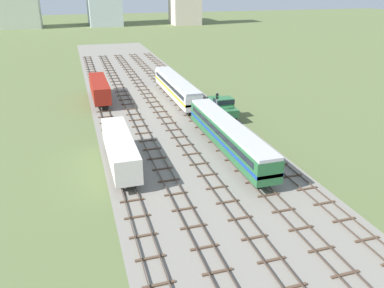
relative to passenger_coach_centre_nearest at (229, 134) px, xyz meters
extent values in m
plane|color=#5B6B3D|center=(-4.45, 13.56, -2.61)|extent=(480.00, 480.00, 0.00)
cube|color=gray|center=(-4.45, 13.56, -2.61)|extent=(21.81, 176.00, 0.01)
cube|color=#47382D|center=(-14.07, 14.56, -2.40)|extent=(0.07, 126.00, 0.15)
cube|color=#47382D|center=(-12.64, 14.56, -2.40)|extent=(0.07, 126.00, 0.15)
cube|color=brown|center=(-13.36, -19.94, -2.54)|extent=(2.40, 0.22, 0.14)
cube|color=brown|center=(-13.36, -16.94, -2.54)|extent=(2.40, 0.22, 0.14)
cube|color=brown|center=(-13.36, -13.94, -2.54)|extent=(2.40, 0.22, 0.14)
cube|color=brown|center=(-13.36, -10.94, -2.54)|extent=(2.40, 0.22, 0.14)
cube|color=brown|center=(-13.36, -7.94, -2.54)|extent=(2.40, 0.22, 0.14)
cube|color=brown|center=(-13.36, -4.94, -2.54)|extent=(2.40, 0.22, 0.14)
cube|color=brown|center=(-13.36, -1.94, -2.54)|extent=(2.40, 0.22, 0.14)
cube|color=brown|center=(-13.36, 1.06, -2.54)|extent=(2.40, 0.22, 0.14)
cube|color=brown|center=(-13.36, 4.06, -2.54)|extent=(2.40, 0.22, 0.14)
cube|color=brown|center=(-13.36, 7.06, -2.54)|extent=(2.40, 0.22, 0.14)
cube|color=brown|center=(-13.36, 10.06, -2.54)|extent=(2.40, 0.22, 0.14)
cube|color=brown|center=(-13.36, 13.06, -2.54)|extent=(2.40, 0.22, 0.14)
cube|color=brown|center=(-13.36, 16.06, -2.54)|extent=(2.40, 0.22, 0.14)
cube|color=brown|center=(-13.36, 19.06, -2.54)|extent=(2.40, 0.22, 0.14)
cube|color=brown|center=(-13.36, 22.06, -2.54)|extent=(2.40, 0.22, 0.14)
cube|color=brown|center=(-13.36, 25.06, -2.54)|extent=(2.40, 0.22, 0.14)
cube|color=brown|center=(-13.36, 28.06, -2.54)|extent=(2.40, 0.22, 0.14)
cube|color=brown|center=(-13.36, 31.06, -2.54)|extent=(2.40, 0.22, 0.14)
cube|color=brown|center=(-13.36, 34.06, -2.54)|extent=(2.40, 0.22, 0.14)
cube|color=brown|center=(-13.36, 37.06, -2.54)|extent=(2.40, 0.22, 0.14)
cube|color=brown|center=(-13.36, 40.06, -2.54)|extent=(2.40, 0.22, 0.14)
cube|color=brown|center=(-13.36, 43.06, -2.54)|extent=(2.40, 0.22, 0.14)
cube|color=brown|center=(-13.36, 46.06, -2.54)|extent=(2.40, 0.22, 0.14)
cube|color=brown|center=(-13.36, 49.06, -2.54)|extent=(2.40, 0.22, 0.14)
cube|color=brown|center=(-13.36, 52.06, -2.54)|extent=(2.40, 0.22, 0.14)
cube|color=brown|center=(-13.36, 55.06, -2.54)|extent=(2.40, 0.22, 0.14)
cube|color=brown|center=(-13.36, 58.06, -2.54)|extent=(2.40, 0.22, 0.14)
cube|color=brown|center=(-13.36, 61.06, -2.54)|extent=(2.40, 0.22, 0.14)
cube|color=brown|center=(-13.36, 64.06, -2.54)|extent=(2.40, 0.22, 0.14)
cube|color=brown|center=(-13.36, 67.06, -2.54)|extent=(2.40, 0.22, 0.14)
cube|color=brown|center=(-13.36, 70.06, -2.54)|extent=(2.40, 0.22, 0.14)
cube|color=brown|center=(-13.36, 73.06, -2.54)|extent=(2.40, 0.22, 0.14)
cube|color=brown|center=(-13.36, 76.06, -2.54)|extent=(2.40, 0.22, 0.14)
cube|color=#47382D|center=(-9.62, 14.56, -2.40)|extent=(0.07, 126.00, 0.15)
cube|color=#47382D|center=(-8.19, 14.56, -2.40)|extent=(0.07, 126.00, 0.15)
cube|color=brown|center=(-8.90, -19.94, -2.54)|extent=(2.40, 0.22, 0.14)
cube|color=brown|center=(-8.90, -16.94, -2.54)|extent=(2.40, 0.22, 0.14)
cube|color=brown|center=(-8.90, -13.94, -2.54)|extent=(2.40, 0.22, 0.14)
cube|color=brown|center=(-8.90, -10.94, -2.54)|extent=(2.40, 0.22, 0.14)
cube|color=brown|center=(-8.90, -7.94, -2.54)|extent=(2.40, 0.22, 0.14)
cube|color=brown|center=(-8.90, -4.94, -2.54)|extent=(2.40, 0.22, 0.14)
cube|color=brown|center=(-8.90, -1.94, -2.54)|extent=(2.40, 0.22, 0.14)
cube|color=brown|center=(-8.90, 1.06, -2.54)|extent=(2.40, 0.22, 0.14)
cube|color=brown|center=(-8.90, 4.06, -2.54)|extent=(2.40, 0.22, 0.14)
cube|color=brown|center=(-8.90, 7.06, -2.54)|extent=(2.40, 0.22, 0.14)
cube|color=brown|center=(-8.90, 10.06, -2.54)|extent=(2.40, 0.22, 0.14)
cube|color=brown|center=(-8.90, 13.06, -2.54)|extent=(2.40, 0.22, 0.14)
cube|color=brown|center=(-8.90, 16.06, -2.54)|extent=(2.40, 0.22, 0.14)
cube|color=brown|center=(-8.90, 19.06, -2.54)|extent=(2.40, 0.22, 0.14)
cube|color=brown|center=(-8.90, 22.06, -2.54)|extent=(2.40, 0.22, 0.14)
cube|color=brown|center=(-8.90, 25.06, -2.54)|extent=(2.40, 0.22, 0.14)
cube|color=brown|center=(-8.90, 28.06, -2.54)|extent=(2.40, 0.22, 0.14)
cube|color=brown|center=(-8.90, 31.06, -2.54)|extent=(2.40, 0.22, 0.14)
cube|color=brown|center=(-8.90, 34.06, -2.54)|extent=(2.40, 0.22, 0.14)
cube|color=brown|center=(-8.90, 37.06, -2.54)|extent=(2.40, 0.22, 0.14)
cube|color=brown|center=(-8.90, 40.06, -2.54)|extent=(2.40, 0.22, 0.14)
cube|color=brown|center=(-8.90, 43.06, -2.54)|extent=(2.40, 0.22, 0.14)
cube|color=brown|center=(-8.90, 46.06, -2.54)|extent=(2.40, 0.22, 0.14)
cube|color=brown|center=(-8.90, 49.06, -2.54)|extent=(2.40, 0.22, 0.14)
cube|color=brown|center=(-8.90, 52.06, -2.54)|extent=(2.40, 0.22, 0.14)
cube|color=brown|center=(-8.90, 55.06, -2.54)|extent=(2.40, 0.22, 0.14)
cube|color=brown|center=(-8.90, 58.06, -2.54)|extent=(2.40, 0.22, 0.14)
cube|color=brown|center=(-8.90, 61.06, -2.54)|extent=(2.40, 0.22, 0.14)
cube|color=brown|center=(-8.90, 64.06, -2.54)|extent=(2.40, 0.22, 0.14)
cube|color=brown|center=(-8.90, 67.06, -2.54)|extent=(2.40, 0.22, 0.14)
cube|color=brown|center=(-8.90, 70.06, -2.54)|extent=(2.40, 0.22, 0.14)
cube|color=brown|center=(-8.90, 73.06, -2.54)|extent=(2.40, 0.22, 0.14)
cube|color=brown|center=(-8.90, 76.06, -2.54)|extent=(2.40, 0.22, 0.14)
cube|color=#47382D|center=(-5.17, 14.56, -2.40)|extent=(0.07, 126.00, 0.15)
cube|color=#47382D|center=(-3.73, 14.56, -2.40)|extent=(0.07, 126.00, 0.15)
cube|color=brown|center=(-4.45, -22.94, -2.54)|extent=(2.40, 0.22, 0.14)
cube|color=brown|center=(-4.45, -19.94, -2.54)|extent=(2.40, 0.22, 0.14)
cube|color=brown|center=(-4.45, -16.94, -2.54)|extent=(2.40, 0.22, 0.14)
cube|color=brown|center=(-4.45, -13.94, -2.54)|extent=(2.40, 0.22, 0.14)
cube|color=brown|center=(-4.45, -10.94, -2.54)|extent=(2.40, 0.22, 0.14)
cube|color=brown|center=(-4.45, -7.94, -2.54)|extent=(2.40, 0.22, 0.14)
cube|color=brown|center=(-4.45, -4.94, -2.54)|extent=(2.40, 0.22, 0.14)
cube|color=brown|center=(-4.45, -1.94, -2.54)|extent=(2.40, 0.22, 0.14)
cube|color=brown|center=(-4.45, 1.06, -2.54)|extent=(2.40, 0.22, 0.14)
cube|color=brown|center=(-4.45, 4.06, -2.54)|extent=(2.40, 0.22, 0.14)
cube|color=brown|center=(-4.45, 7.06, -2.54)|extent=(2.40, 0.22, 0.14)
cube|color=brown|center=(-4.45, 10.06, -2.54)|extent=(2.40, 0.22, 0.14)
cube|color=brown|center=(-4.45, 13.06, -2.54)|extent=(2.40, 0.22, 0.14)
cube|color=brown|center=(-4.45, 16.06, -2.54)|extent=(2.40, 0.22, 0.14)
cube|color=brown|center=(-4.45, 19.06, -2.54)|extent=(2.40, 0.22, 0.14)
cube|color=brown|center=(-4.45, 22.06, -2.54)|extent=(2.40, 0.22, 0.14)
cube|color=brown|center=(-4.45, 25.06, -2.54)|extent=(2.40, 0.22, 0.14)
cube|color=brown|center=(-4.45, 28.06, -2.54)|extent=(2.40, 0.22, 0.14)
cube|color=brown|center=(-4.45, 31.06, -2.54)|extent=(2.40, 0.22, 0.14)
cube|color=brown|center=(-4.45, 34.06, -2.54)|extent=(2.40, 0.22, 0.14)
cube|color=brown|center=(-4.45, 37.06, -2.54)|extent=(2.40, 0.22, 0.14)
cube|color=brown|center=(-4.45, 40.06, -2.54)|extent=(2.40, 0.22, 0.14)
cube|color=brown|center=(-4.45, 43.06, -2.54)|extent=(2.40, 0.22, 0.14)
cube|color=brown|center=(-4.45, 46.06, -2.54)|extent=(2.40, 0.22, 0.14)
cube|color=brown|center=(-4.45, 49.06, -2.54)|extent=(2.40, 0.22, 0.14)
cube|color=brown|center=(-4.45, 52.06, -2.54)|extent=(2.40, 0.22, 0.14)
cube|color=brown|center=(-4.45, 55.06, -2.54)|extent=(2.40, 0.22, 0.14)
cube|color=brown|center=(-4.45, 58.06, -2.54)|extent=(2.40, 0.22, 0.14)
cube|color=brown|center=(-4.45, 61.06, -2.54)|extent=(2.40, 0.22, 0.14)
cube|color=brown|center=(-4.45, 64.06, -2.54)|extent=(2.40, 0.22, 0.14)
cube|color=brown|center=(-4.45, 67.06, -2.54)|extent=(2.40, 0.22, 0.14)
cube|color=brown|center=(-4.45, 70.06, -2.54)|extent=(2.40, 0.22, 0.14)
cube|color=brown|center=(-4.45, 73.06, -2.54)|extent=(2.40, 0.22, 0.14)
cube|color=brown|center=(-4.45, 76.06, -2.54)|extent=(2.40, 0.22, 0.14)
cube|color=#47382D|center=(-0.72, 14.56, -2.40)|extent=(0.07, 126.00, 0.15)
cube|color=#47382D|center=(0.72, 14.56, -2.40)|extent=(0.07, 126.00, 0.15)
cube|color=brown|center=(0.00, -22.94, -2.54)|extent=(2.40, 0.22, 0.14)
cube|color=brown|center=(0.00, -19.94, -2.54)|extent=(2.40, 0.22, 0.14)
cube|color=brown|center=(0.00, -16.94, -2.54)|extent=(2.40, 0.22, 0.14)
cube|color=brown|center=(0.00, -13.94, -2.54)|extent=(2.40, 0.22, 0.14)
cube|color=brown|center=(0.00, -10.94, -2.54)|extent=(2.40, 0.22, 0.14)
cube|color=brown|center=(0.00, -7.94, -2.54)|extent=(2.40, 0.22, 0.14)
cube|color=brown|center=(0.00, -4.94, -2.54)|extent=(2.40, 0.22, 0.14)
cube|color=brown|center=(0.00, -1.94, -2.54)|extent=(2.40, 0.22, 0.14)
cube|color=brown|center=(0.00, 1.06, -2.54)|extent=(2.40, 0.22, 0.14)
cube|color=brown|center=(0.00, 4.06, -2.54)|extent=(2.40, 0.22, 0.14)
cube|color=brown|center=(0.00, 7.06, -2.54)|extent=(2.40, 0.22, 0.14)
cube|color=brown|center=(0.00, 10.06, -2.54)|extent=(2.40, 0.22, 0.14)
cube|color=brown|center=(0.00, 13.06, -2.54)|extent=(2.40, 0.22, 0.14)
cube|color=brown|center=(0.00, 16.06, -2.54)|extent=(2.40, 0.22, 0.14)
cube|color=brown|center=(0.00, 19.06, -2.54)|extent=(2.40, 0.22, 0.14)
cube|color=brown|center=(0.00, 22.06, -2.54)|extent=(2.40, 0.22, 0.14)
cube|color=brown|center=(0.00, 25.06, -2.54)|extent=(2.40, 0.22, 0.14)
cube|color=brown|center=(0.00, 28.06, -2.54)|extent=(2.40, 0.22, 0.14)
cube|color=brown|center=(0.00, 31.06, -2.54)|extent=(2.40, 0.22, 0.14)
cube|color=brown|center=(0.00, 34.06, -2.54)|extent=(2.40, 0.22, 0.14)
cube|color=brown|center=(0.00, 37.06, -2.54)|extent=(2.40, 0.22, 0.14)
cube|color=brown|center=(0.00, 40.06, -2.54)|extent=(2.40, 0.22, 0.14)
cube|color=brown|center=(0.00, 43.06, -2.54)|extent=(2.40, 0.22, 0.14)
cube|color=brown|center=(0.00, 46.06, -2.54)|extent=(2.40, 0.22, 0.14)
cube|color=brown|center=(0.00, 49.06, -2.54)|extent=(2.40, 0.22, 0.14)
cube|color=brown|center=(0.00, 52.06, -2.54)|extent=(2.40, 0.22, 0.14)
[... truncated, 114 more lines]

